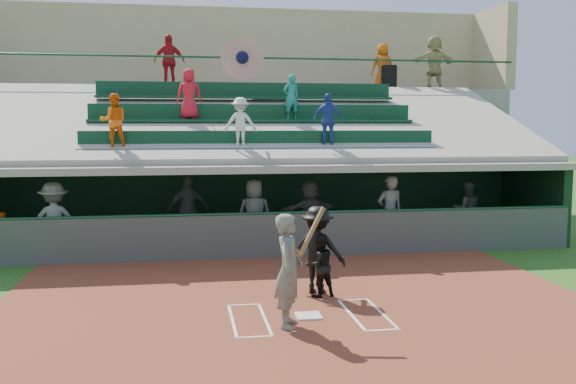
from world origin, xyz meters
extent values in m
plane|color=#224F16|center=(0.00, 0.00, 0.00)|extent=(100.00, 100.00, 0.00)
cube|color=brown|center=(0.00, 0.50, 0.01)|extent=(11.00, 9.00, 0.02)
cube|color=silver|center=(0.00, 0.00, 0.04)|extent=(0.43, 0.43, 0.03)
cube|color=white|center=(-0.75, 0.00, 0.02)|extent=(0.05, 1.80, 0.01)
cube|color=white|center=(0.75, 0.00, 0.02)|extent=(0.05, 1.80, 0.01)
cube|color=white|center=(-1.30, 0.00, 0.02)|extent=(0.05, 1.80, 0.01)
cube|color=silver|center=(1.30, 0.00, 0.02)|extent=(0.05, 1.80, 0.01)
cube|color=silver|center=(-1.02, 0.90, 0.02)|extent=(0.60, 0.05, 0.01)
cube|color=silver|center=(1.02, 0.90, 0.02)|extent=(0.60, 0.05, 0.01)
cube|color=white|center=(-1.02, -0.90, 0.02)|extent=(0.60, 0.05, 0.01)
cube|color=white|center=(1.02, -0.90, 0.02)|extent=(0.60, 0.05, 0.01)
cube|color=gray|center=(0.00, 6.75, 0.02)|extent=(16.00, 3.50, 0.04)
cube|color=gray|center=(0.00, 13.50, 2.30)|extent=(20.00, 3.00, 4.60)
cube|color=#464B46|center=(0.00, 5.00, 0.55)|extent=(16.00, 0.06, 1.10)
cylinder|color=#164429|center=(0.00, 5.00, 1.12)|extent=(16.00, 0.08, 0.08)
cube|color=black|center=(0.00, 8.50, 1.10)|extent=(16.00, 0.25, 2.20)
cube|color=black|center=(8.00, 6.75, 1.10)|extent=(0.25, 3.50, 2.20)
cube|color=gray|center=(0.00, 6.75, 2.20)|extent=(16.40, 3.90, 0.18)
cube|color=gray|center=(0.00, 10.25, 1.15)|extent=(16.40, 3.50, 2.30)
cube|color=gray|center=(0.00, 11.90, 2.30)|extent=(16.40, 0.30, 4.60)
cube|color=gray|center=(0.00, 8.60, 3.45)|extent=(16.40, 6.51, 2.37)
cube|color=#0B321D|center=(0.00, 6.20, 2.65)|extent=(9.40, 0.42, 0.08)
cube|color=#0C3620|center=(0.00, 6.40, 2.91)|extent=(9.40, 0.06, 0.45)
cube|color=#0D3B1F|center=(0.00, 8.10, 3.40)|extent=(9.40, 0.42, 0.08)
cube|color=#0C371E|center=(0.00, 8.30, 3.66)|extent=(9.40, 0.06, 0.45)
cube|color=#0B331D|center=(0.00, 10.00, 4.15)|extent=(9.40, 0.42, 0.08)
cube|color=#0B341E|center=(0.00, 10.20, 4.41)|extent=(9.40, 0.06, 0.45)
imported|color=orange|center=(-3.79, 6.30, 3.38)|extent=(0.75, 0.63, 1.38)
imported|color=silver|center=(-0.58, 6.30, 3.34)|extent=(0.90, 0.60, 1.30)
imported|color=#243F92|center=(1.77, 6.30, 3.41)|extent=(0.89, 0.50, 1.43)
imported|color=red|center=(-1.87, 8.20, 4.16)|extent=(0.70, 0.46, 1.44)
imported|color=#1A7971|center=(1.08, 8.20, 4.09)|extent=(0.54, 0.42, 1.30)
cylinder|color=#144023|center=(0.00, 12.00, 5.60)|extent=(20.00, 0.07, 0.07)
cylinder|color=#AD2918|center=(0.00, 11.98, 5.60)|extent=(1.50, 0.06, 1.50)
sphere|color=black|center=(0.00, 11.95, 5.60)|extent=(0.44, 0.44, 0.44)
cube|color=tan|center=(0.00, 15.00, 6.20)|extent=(20.00, 0.40, 3.20)
cube|color=tan|center=(10.00, 13.50, 6.20)|extent=(0.40, 3.00, 3.20)
imported|color=#565853|center=(-0.42, -0.46, 0.95)|extent=(0.61, 0.77, 1.85)
cylinder|color=brown|center=(-0.07, -0.61, 1.60)|extent=(0.56, 0.54, 0.75)
sphere|color=brown|center=(-0.29, -0.46, 1.25)|extent=(0.10, 0.10, 0.10)
imported|color=black|center=(0.46, 1.25, 0.62)|extent=(0.68, 0.59, 1.20)
imported|color=black|center=(0.48, 1.54, 0.87)|extent=(1.26, 1.02, 1.70)
cube|color=olive|center=(-0.10, 7.91, 0.25)|extent=(14.27, 2.16, 0.43)
imported|color=#61635E|center=(-5.16, 5.48, 0.98)|extent=(1.34, 0.94, 1.88)
imported|color=#50534E|center=(-1.96, 7.05, 0.99)|extent=(1.18, 0.69, 1.89)
imported|color=#60635D|center=(-0.25, 6.09, 0.96)|extent=(0.92, 0.62, 1.83)
imported|color=#565753|center=(1.30, 6.50, 0.92)|extent=(1.71, 0.90, 1.77)
imported|color=#5B5D58|center=(3.26, 5.55, 1.00)|extent=(0.75, 0.54, 1.92)
imported|color=#575A55|center=(6.01, 6.84, 0.85)|extent=(0.89, 0.75, 1.63)
cylinder|color=black|center=(5.51, 12.64, 5.04)|extent=(0.58, 0.58, 0.87)
imported|color=#B1141B|center=(-2.50, 12.93, 5.53)|extent=(1.16, 0.66, 1.86)
imported|color=#CE520C|center=(5.41, 13.11, 5.47)|extent=(0.85, 0.56, 1.73)
imported|color=tan|center=(7.18, 12.48, 5.59)|extent=(1.85, 0.65, 1.97)
camera|label=1|loc=(-2.07, -10.47, 3.28)|focal=40.00mm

